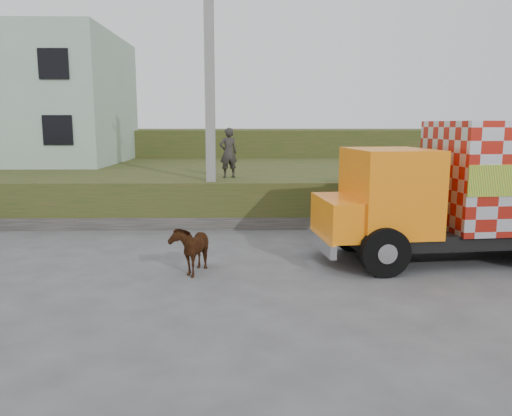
{
  "coord_description": "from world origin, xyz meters",
  "views": [
    {
      "loc": [
        0.2,
        -11.56,
        3.33
      ],
      "look_at": [
        0.39,
        0.51,
        1.3
      ],
      "focal_mm": 35.0,
      "sensor_mm": 36.0,
      "label": 1
    }
  ],
  "objects_px": {
    "utility_pole": "(210,101)",
    "cargo_truck": "(489,189)",
    "cow": "(191,248)",
    "pedestrian": "(228,153)"
  },
  "relations": [
    {
      "from": "utility_pole",
      "to": "cargo_truck",
      "type": "xyz_separation_m",
      "value": [
        7.15,
        -4.07,
        -2.32
      ]
    },
    {
      "from": "cow",
      "to": "pedestrian",
      "type": "xyz_separation_m",
      "value": [
        0.62,
        6.29,
        1.79
      ]
    },
    {
      "from": "cargo_truck",
      "to": "utility_pole",
      "type": "bearing_deg",
      "value": 144.19
    },
    {
      "from": "utility_pole",
      "to": "pedestrian",
      "type": "bearing_deg",
      "value": 65.58
    },
    {
      "from": "cow",
      "to": "utility_pole",
      "type": "bearing_deg",
      "value": 102.01
    },
    {
      "from": "cow",
      "to": "pedestrian",
      "type": "bearing_deg",
      "value": 97.45
    },
    {
      "from": "cargo_truck",
      "to": "pedestrian",
      "type": "xyz_separation_m",
      "value": [
        -6.62,
        5.22,
        0.6
      ]
    },
    {
      "from": "cargo_truck",
      "to": "pedestrian",
      "type": "bearing_deg",
      "value": 135.6
    },
    {
      "from": "utility_pole",
      "to": "pedestrian",
      "type": "distance_m",
      "value": 2.13
    },
    {
      "from": "cow",
      "to": "pedestrian",
      "type": "distance_m",
      "value": 6.57
    }
  ]
}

